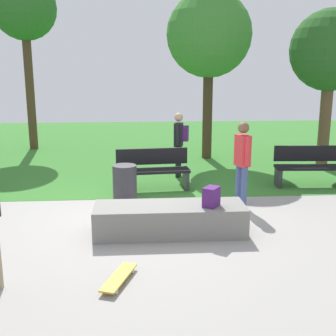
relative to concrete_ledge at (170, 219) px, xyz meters
The scene contains 13 objects.
ground_plane 0.96m from the concrete_ledge, 117.77° to the left, with size 28.00×28.00×0.00m, color #9E9993.
grass_lawn 8.39m from the concrete_ledge, 92.96° to the left, with size 26.60×12.90×0.01m, color #387A2D.
concrete_ledge is the anchor object (origin of this frame).
backpack_on_ledge 0.78m from the concrete_ledge, ahead, with size 0.28×0.20×0.32m, color #4C1E66.
skater_watching 2.16m from the concrete_ledge, 42.30° to the left, with size 0.28×0.42×1.66m.
skateboard_by_ledge 1.79m from the concrete_ledge, 115.45° to the right, with size 0.46×0.82×0.08m.
park_bench_by_oak 4.36m from the concrete_ledge, 38.35° to the left, with size 1.62×0.55×0.91m.
park_bench_far_left 2.62m from the concrete_ledge, 94.23° to the left, with size 1.63×0.61×0.91m.
tree_leaning_ash 6.98m from the concrete_ledge, 75.50° to the left, with size 2.42×2.42×4.79m.
tree_tall_oak 9.74m from the concrete_ledge, 117.11° to the left, with size 2.02×2.02×5.50m.
tree_slender_maple 6.91m from the concrete_ledge, 45.02° to the left, with size 2.09×2.09×4.14m.
trash_bin 1.85m from the concrete_ledge, 115.08° to the left, with size 0.48×0.48×0.78m, color #333338.
pedestrian_with_backpack 3.86m from the concrete_ledge, 82.28° to the left, with size 0.39×0.42×1.59m.
Camera 1 is at (-0.05, -7.44, 2.67)m, focal length 45.88 mm.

